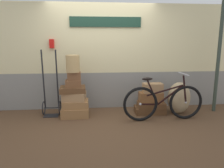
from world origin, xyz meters
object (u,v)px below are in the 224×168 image
suitcase_4 (73,84)px  suitcase_6 (150,110)px  wicker_basket (73,64)px  luggage_trolley (51,100)px  suitcase_0 (75,112)px  suitcase_1 (76,104)px  burlap_sack (179,98)px  suitcase_8 (151,97)px  suitcase_3 (73,89)px  suitcase_5 (74,76)px  suitcase_7 (151,105)px  suitcase_9 (153,88)px  suitcase_2 (74,96)px  bicycle (163,102)px

suitcase_4 → suitcase_6: (1.71, 0.03, -0.65)m
wicker_basket → luggage_trolley: luggage_trolley is taller
suitcase_0 → suitcase_1: (0.01, 0.01, 0.18)m
burlap_sack → suitcase_4: bearing=179.0°
suitcase_1 → suitcase_8: 1.68m
burlap_sack → suitcase_3: bearing=178.2°
suitcase_5 → luggage_trolley: luggage_trolley is taller
suitcase_4 → suitcase_8: (1.72, 0.02, -0.35)m
suitcase_3 → suitcase_8: (1.73, -0.01, -0.21)m
suitcase_5 → suitcase_7: (1.70, -0.04, -0.68)m
suitcase_3 → suitcase_4: bearing=-66.7°
suitcase_0 → burlap_sack: (2.33, -0.02, 0.26)m
suitcase_8 → suitcase_3: bearing=-178.1°
suitcase_5 → suitcase_7: size_ratio=0.46×
suitcase_1 → luggage_trolley: size_ratio=0.38×
suitcase_4 → suitcase_9: suitcase_4 is taller
suitcase_2 → suitcase_1: bearing=-15.2°
suitcase_1 → suitcase_2: suitcase_2 is taller
luggage_trolley → bicycle: luggage_trolley is taller
suitcase_7 → burlap_sack: bearing=1.4°
suitcase_1 → luggage_trolley: (-0.54, 0.13, 0.06)m
suitcase_9 → suitcase_0: bearing=179.9°
luggage_trolley → bicycle: bearing=-13.3°
suitcase_6 → suitcase_7: suitcase_7 is taller
suitcase_6 → burlap_sack: bearing=-4.0°
suitcase_9 → luggage_trolley: size_ratio=0.30×
suitcase_1 → suitcase_7: (1.69, 0.00, -0.07)m
suitcase_3 → suitcase_7: 1.78m
suitcase_7 → wicker_basket: (-1.72, 0.01, 0.94)m
suitcase_1 → suitcase_9: suitcase_9 is taller
wicker_basket → suitcase_5: bearing=54.4°
suitcase_1 → burlap_sack: size_ratio=0.76×
suitcase_6 → bicycle: (0.15, -0.46, 0.31)m
suitcase_4 → suitcase_6: size_ratio=0.49×
suitcase_1 → suitcase_4: bearing=167.0°
suitcase_0 → suitcase_7: size_ratio=0.96×
suitcase_8 → luggage_trolley: bearing=179.5°
suitcase_0 → burlap_sack: bearing=-1.2°
suitcase_3 → suitcase_4: (0.02, -0.03, 0.13)m
suitcase_4 → wicker_basket: wicker_basket is taller
suitcase_1 → suitcase_6: 1.68m
suitcase_1 → suitcase_9: bearing=1.5°
suitcase_4 → luggage_trolley: bearing=160.7°
suitcase_2 → suitcase_0: bearing=-48.0°
suitcase_1 → suitcase_3: size_ratio=1.02×
wicker_basket → burlap_sack: size_ratio=0.50×
suitcase_9 → wicker_basket: wicker_basket is taller
suitcase_3 → suitcase_7: (1.74, -0.04, -0.38)m
bicycle → suitcase_2: bearing=166.9°
suitcase_4 → suitcase_5: size_ratio=1.16×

